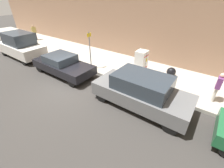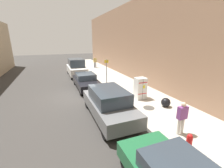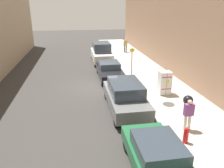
# 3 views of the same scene
# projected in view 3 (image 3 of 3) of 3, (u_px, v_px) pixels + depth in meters

# --- Properties ---
(ground_plane) EXTENTS (80.00, 80.00, 0.00)m
(ground_plane) POSITION_uv_depth(u_px,v_px,m) (99.00, 85.00, 16.87)
(ground_plane) COLOR #383533
(sidewalk_slab) EXTENTS (4.14, 44.00, 0.18)m
(sidewalk_slab) POSITION_uv_depth(u_px,v_px,m) (154.00, 81.00, 17.52)
(sidewalk_slab) COLOR #B2ADA0
(sidewalk_slab) RESTS_ON ground
(building_facade_near) EXTENTS (2.32, 39.60, 8.25)m
(building_facade_near) POSITION_uv_depth(u_px,v_px,m) (198.00, 29.00, 16.64)
(building_facade_near) COLOR #937056
(building_facade_near) RESTS_ON ground
(discarded_refrigerator) EXTENTS (0.76, 0.68, 1.56)m
(discarded_refrigerator) POSITION_uv_depth(u_px,v_px,m) (165.00, 83.00, 14.55)
(discarded_refrigerator) COLOR white
(discarded_refrigerator) RESTS_ON sidewalk_slab
(manhole_cover) EXTENTS (0.70, 0.70, 0.02)m
(manhole_cover) POSITION_uv_depth(u_px,v_px,m) (169.00, 104.00, 13.23)
(manhole_cover) COLOR #47443F
(manhole_cover) RESTS_ON sidewalk_slab
(street_sign_post) EXTENTS (0.36, 0.07, 2.59)m
(street_sign_post) POSITION_uv_depth(u_px,v_px,m) (132.00, 62.00, 17.13)
(street_sign_post) COLOR slate
(street_sign_post) RESTS_ON sidewalk_slab
(fire_hydrant) EXTENTS (0.22, 0.22, 0.75)m
(fire_hydrant) POSITION_uv_depth(u_px,v_px,m) (186.00, 135.00, 9.44)
(fire_hydrant) COLOR red
(fire_hydrant) RESTS_ON sidewalk_slab
(trash_bag) EXTENTS (0.59, 0.59, 0.59)m
(trash_bag) POSITION_uv_depth(u_px,v_px,m) (188.00, 100.00, 13.09)
(trash_bag) COLOR black
(trash_bag) RESTS_ON sidewalk_slab
(pedestrian_walking_far) EXTENTS (0.45, 0.22, 1.57)m
(pedestrian_walking_far) POSITION_uv_depth(u_px,v_px,m) (189.00, 113.00, 10.26)
(pedestrian_walking_far) COLOR beige
(pedestrian_walking_far) RESTS_ON sidewalk_slab
(pedestrian_standing_near) EXTENTS (0.48, 0.22, 1.68)m
(pedestrian_standing_near) POSITION_uv_depth(u_px,v_px,m) (125.00, 45.00, 27.45)
(pedestrian_standing_near) COLOR #333338
(pedestrian_standing_near) RESTS_ON sidewalk_slab
(parked_van_white) EXTENTS (1.96, 4.77, 2.13)m
(parked_van_white) POSITION_uv_depth(u_px,v_px,m) (102.00, 53.00, 23.32)
(parked_van_white) COLOR silver
(parked_van_white) RESTS_ON ground
(parked_sedan_dark) EXTENTS (1.86, 4.58, 1.37)m
(parked_sedan_dark) POSITION_uv_depth(u_px,v_px,m) (109.00, 70.00, 18.29)
(parked_sedan_dark) COLOR black
(parked_sedan_dark) RESTS_ON ground
(parked_suv_gray) EXTENTS (1.96, 4.75, 1.73)m
(parked_suv_gray) POSITION_uv_depth(u_px,v_px,m) (125.00, 96.00, 12.69)
(parked_suv_gray) COLOR slate
(parked_suv_gray) RESTS_ON ground
(parked_sedan_green) EXTENTS (1.81, 4.60, 1.38)m
(parked_sedan_green) POSITION_uv_depth(u_px,v_px,m) (159.00, 160.00, 7.67)
(parked_sedan_green) COLOR #1E6038
(parked_sedan_green) RESTS_ON ground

